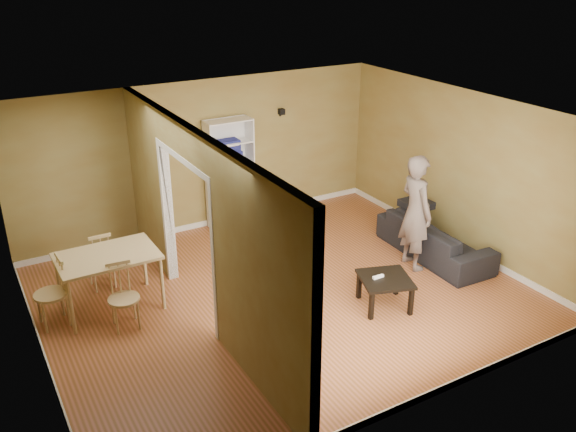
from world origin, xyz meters
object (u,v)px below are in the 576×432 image
object	(u,v)px
person	(417,203)
bookshelf	(229,173)
dining_table	(107,260)
chair_near	(124,297)
sofa	(435,233)
chair_left	(51,292)
coffee_table	(385,282)
chair_far	(100,259)

from	to	relation	value
person	bookshelf	distance (m)	3.36
dining_table	chair_near	distance (m)	0.63
sofa	chair_near	size ratio (longest dim) A/B	2.33
chair_left	sofa	bearing A→B (deg)	76.28
sofa	chair_left	distance (m)	5.76
bookshelf	dining_table	world-z (taller)	bookshelf
person	bookshelf	world-z (taller)	person
bookshelf	coffee_table	bearing A→B (deg)	-79.55
bookshelf	dining_table	xyz separation A→B (m)	(-2.60, -1.75, -0.23)
sofa	dining_table	distance (m)	5.02
person	bookshelf	xyz separation A→B (m)	(-1.78, 2.85, -0.09)
chair_far	person	bearing A→B (deg)	156.78
person	chair_far	world-z (taller)	person
person	chair_far	size ratio (longest dim) A/B	2.38
dining_table	chair_left	distance (m)	0.81
coffee_table	chair_far	xyz separation A→B (m)	(-3.22, 2.50, 0.07)
sofa	chair_left	xyz separation A→B (m)	(-5.68, 0.99, 0.08)
sofa	person	size ratio (longest dim) A/B	0.98
coffee_table	chair_near	bearing A→B (deg)	158.45
bookshelf	chair_near	distance (m)	3.49
chair_left	chair_near	bearing A→B (deg)	52.26
person	chair_near	size ratio (longest dim) A/B	2.38
dining_table	chair_left	xyz separation A→B (m)	(-0.77, -0.02, -0.26)
bookshelf	chair_far	xyz separation A→B (m)	(-2.56, -1.09, -0.52)
sofa	coffee_table	xyz separation A→B (m)	(-1.65, -0.82, -0.02)
person	dining_table	world-z (taller)	person
person	chair_near	bearing A→B (deg)	88.84
coffee_table	dining_table	bearing A→B (deg)	150.65
sofa	chair_far	size ratio (longest dim) A/B	2.33
chair_left	chair_near	xyz separation A→B (m)	(0.80, -0.54, -0.03)
person	chair_left	size ratio (longest dim) A/B	2.22
sofa	dining_table	size ratio (longest dim) A/B	1.59
chair_left	chair_far	bearing A→B (deg)	126.73
sofa	chair_far	distance (m)	5.16
bookshelf	dining_table	bearing A→B (deg)	-145.98
chair_left	chair_near	distance (m)	0.96
bookshelf	dining_table	size ratio (longest dim) A/B	1.48
sofa	coffee_table	distance (m)	1.84
sofa	chair_near	xyz separation A→B (m)	(-4.88, 0.45, 0.05)
dining_table	coffee_table	bearing A→B (deg)	-29.35
sofa	person	distance (m)	0.85
coffee_table	chair_left	distance (m)	4.42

